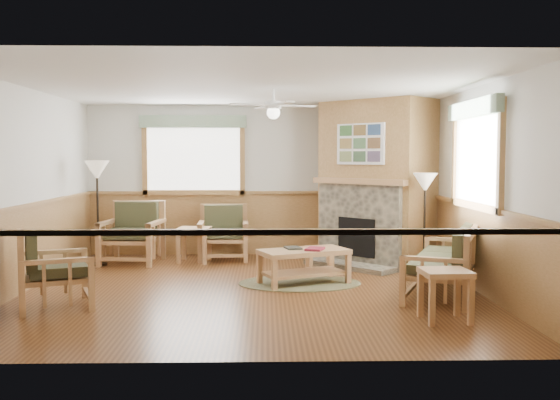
{
  "coord_description": "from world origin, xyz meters",
  "views": [
    {
      "loc": [
        0.19,
        -8.3,
        1.78
      ],
      "look_at": [
        0.4,
        0.7,
        1.15
      ],
      "focal_mm": 40.0,
      "sensor_mm": 36.0,
      "label": 1
    }
  ],
  "objects_px": {
    "armchair_back_right": "(223,233)",
    "end_table_chairs": "(194,245)",
    "floor_lamp_right": "(424,224)",
    "end_table_sofa": "(445,295)",
    "footstool": "(320,258)",
    "armchair_back_left": "(132,233)",
    "sofa": "(444,260)",
    "armchair_left": "(55,269)",
    "coffee_table": "(304,267)",
    "floor_lamp_left": "(98,213)"
  },
  "relations": [
    {
      "from": "floor_lamp_left",
      "to": "end_table_chairs",
      "type": "bearing_deg",
      "value": 8.74
    },
    {
      "from": "end_table_chairs",
      "to": "end_table_sofa",
      "type": "xyz_separation_m",
      "value": [
        3.14,
        -3.84,
        -0.01
      ]
    },
    {
      "from": "floor_lamp_right",
      "to": "armchair_left",
      "type": "bearing_deg",
      "value": -159.44
    },
    {
      "from": "floor_lamp_right",
      "to": "end_table_sofa",
      "type": "bearing_deg",
      "value": -99.4
    },
    {
      "from": "sofa",
      "to": "coffee_table",
      "type": "xyz_separation_m",
      "value": [
        -1.78,
        0.66,
        -0.2
      ]
    },
    {
      "from": "sofa",
      "to": "floor_lamp_left",
      "type": "xyz_separation_m",
      "value": [
        -5.06,
        2.25,
        0.42
      ]
    },
    {
      "from": "armchair_back_right",
      "to": "armchair_left",
      "type": "bearing_deg",
      "value": -119.66
    },
    {
      "from": "armchair_back_left",
      "to": "armchair_left",
      "type": "relative_size",
      "value": 1.12
    },
    {
      "from": "armchair_back_right",
      "to": "footstool",
      "type": "bearing_deg",
      "value": -34.5
    },
    {
      "from": "floor_lamp_left",
      "to": "floor_lamp_right",
      "type": "xyz_separation_m",
      "value": [
        5.1,
        -1.06,
        -0.09
      ]
    },
    {
      "from": "armchair_back_left",
      "to": "footstool",
      "type": "bearing_deg",
      "value": -5.76
    },
    {
      "from": "end_table_sofa",
      "to": "armchair_back_right",
      "type": "bearing_deg",
      "value": 123.0
    },
    {
      "from": "armchair_left",
      "to": "end_table_chairs",
      "type": "height_order",
      "value": "armchair_left"
    },
    {
      "from": "sofa",
      "to": "armchair_left",
      "type": "xyz_separation_m",
      "value": [
        -4.8,
        -0.62,
        0.01
      ]
    },
    {
      "from": "armchair_back_right",
      "to": "end_table_chairs",
      "type": "distance_m",
      "value": 0.57
    },
    {
      "from": "armchair_back_left",
      "to": "coffee_table",
      "type": "xyz_separation_m",
      "value": [
        2.76,
        -1.76,
        -0.27
      ]
    },
    {
      "from": "end_table_chairs",
      "to": "floor_lamp_right",
      "type": "relative_size",
      "value": 0.38
    },
    {
      "from": "footstool",
      "to": "floor_lamp_right",
      "type": "relative_size",
      "value": 0.26
    },
    {
      "from": "footstool",
      "to": "armchair_back_left",
      "type": "bearing_deg",
      "value": 167.92
    },
    {
      "from": "armchair_left",
      "to": "floor_lamp_right",
      "type": "height_order",
      "value": "floor_lamp_right"
    },
    {
      "from": "armchair_left",
      "to": "footstool",
      "type": "distance_m",
      "value": 4.11
    },
    {
      "from": "coffee_table",
      "to": "end_table_sofa",
      "type": "relative_size",
      "value": 2.17
    },
    {
      "from": "armchair_left",
      "to": "floor_lamp_left",
      "type": "distance_m",
      "value": 2.91
    },
    {
      "from": "armchair_left",
      "to": "coffee_table",
      "type": "relative_size",
      "value": 0.75
    },
    {
      "from": "end_table_sofa",
      "to": "sofa",
      "type": "bearing_deg",
      "value": 74.36
    },
    {
      "from": "sofa",
      "to": "end_table_chairs",
      "type": "relative_size",
      "value": 3.27
    },
    {
      "from": "coffee_table",
      "to": "floor_lamp_right",
      "type": "distance_m",
      "value": 1.98
    },
    {
      "from": "armchair_back_left",
      "to": "armchair_left",
      "type": "distance_m",
      "value": 3.05
    },
    {
      "from": "end_table_chairs",
      "to": "end_table_sofa",
      "type": "bearing_deg",
      "value": -50.69
    },
    {
      "from": "sofa",
      "to": "end_table_sofa",
      "type": "bearing_deg",
      "value": 7.68
    },
    {
      "from": "sofa",
      "to": "floor_lamp_right",
      "type": "bearing_deg",
      "value": -158.79
    },
    {
      "from": "sofa",
      "to": "footstool",
      "type": "bearing_deg",
      "value": -116.96
    },
    {
      "from": "end_table_sofa",
      "to": "footstool",
      "type": "relative_size",
      "value": 1.37
    },
    {
      "from": "coffee_table",
      "to": "armchair_back_left",
      "type": "bearing_deg",
      "value": 124.73
    },
    {
      "from": "armchair_back_right",
      "to": "armchair_left",
      "type": "distance_m",
      "value": 3.81
    },
    {
      "from": "sofa",
      "to": "coffee_table",
      "type": "bearing_deg",
      "value": -86.94
    },
    {
      "from": "footstool",
      "to": "end_table_chairs",
      "type": "bearing_deg",
      "value": 160.53
    },
    {
      "from": "armchair_left",
      "to": "floor_lamp_left",
      "type": "height_order",
      "value": "floor_lamp_left"
    },
    {
      "from": "armchair_back_right",
      "to": "footstool",
      "type": "relative_size",
      "value": 2.29
    },
    {
      "from": "armchair_left",
      "to": "coffee_table",
      "type": "height_order",
      "value": "armchair_left"
    },
    {
      "from": "floor_lamp_left",
      "to": "floor_lamp_right",
      "type": "distance_m",
      "value": 5.21
    },
    {
      "from": "armchair_back_left",
      "to": "end_table_sofa",
      "type": "xyz_separation_m",
      "value": [
        4.17,
        -3.77,
        -0.23
      ]
    },
    {
      "from": "armchair_back_left",
      "to": "armchair_back_right",
      "type": "relative_size",
      "value": 1.09
    },
    {
      "from": "sofa",
      "to": "end_table_chairs",
      "type": "bearing_deg",
      "value": -101.96
    },
    {
      "from": "armchair_back_right",
      "to": "coffee_table",
      "type": "relative_size",
      "value": 0.77
    },
    {
      "from": "coffee_table",
      "to": "end_table_chairs",
      "type": "relative_size",
      "value": 2.07
    },
    {
      "from": "armchair_back_left",
      "to": "floor_lamp_right",
      "type": "bearing_deg",
      "value": -8.63
    },
    {
      "from": "end_table_chairs",
      "to": "end_table_sofa",
      "type": "height_order",
      "value": "end_table_chairs"
    },
    {
      "from": "end_table_sofa",
      "to": "floor_lamp_right",
      "type": "bearing_deg",
      "value": 80.6
    },
    {
      "from": "footstool",
      "to": "floor_lamp_right",
      "type": "xyz_separation_m",
      "value": [
        1.51,
        -0.57,
        0.59
      ]
    }
  ]
}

